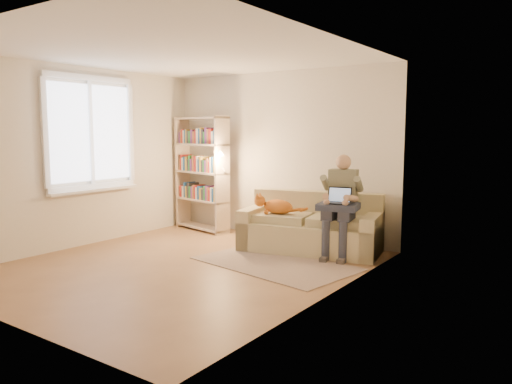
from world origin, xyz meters
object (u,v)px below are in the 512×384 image
Objects in this scene: bookshelf at (202,168)px; cat at (277,206)px; person at (341,200)px; laptop at (336,199)px; sofa at (311,230)px.

cat is at bearing -2.34° from bookshelf.
laptop is at bearing -104.45° from person.
laptop is at bearing -32.13° from sofa.
sofa is at bearing 5.76° from bookshelf.
sofa is 5.76× the size of laptop.
bookshelf is (-2.70, 0.29, 0.29)m from person.
sofa is at bearing 14.74° from cat.
sofa is at bearing 161.82° from person.
cat is (-0.90, -0.17, -0.14)m from person.
sofa is 3.06× the size of cat.
laptop is at bearing -9.08° from cat.
bookshelf is (-2.70, 0.41, 0.27)m from laptop.
bookshelf is at bearing 161.77° from person.
cat is 1.88× the size of laptop.
laptop reaches higher than cat.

